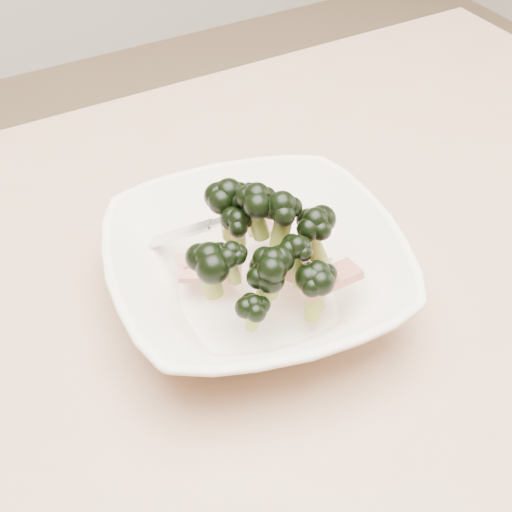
# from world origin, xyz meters

# --- Properties ---
(dining_table) EXTENTS (1.20, 0.80, 0.75)m
(dining_table) POSITION_xyz_m (0.00, 0.00, 0.65)
(dining_table) COLOR tan
(dining_table) RESTS_ON ground
(broccoli_dish) EXTENTS (0.30, 0.30, 0.12)m
(broccoli_dish) POSITION_xyz_m (0.01, 0.01, 0.79)
(broccoli_dish) COLOR white
(broccoli_dish) RESTS_ON dining_table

